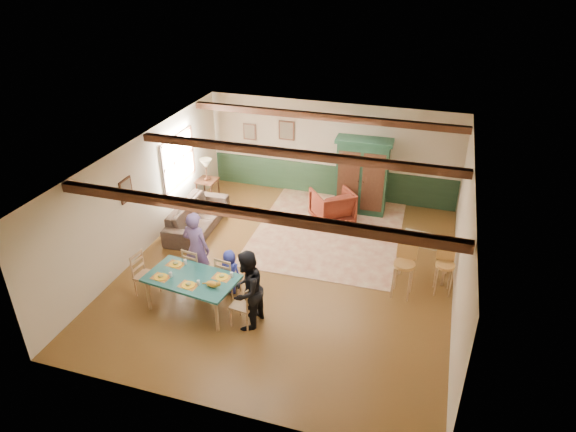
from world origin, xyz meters
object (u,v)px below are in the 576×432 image
(dining_table, at_px, (193,293))
(end_table, at_px, (208,190))
(person_woman, at_px, (247,290))
(table_lamp, at_px, (206,170))
(person_child, at_px, (230,272))
(dining_chair_far_left, at_px, (196,266))
(bar_stool_right, at_px, (444,271))
(bar_stool_left, at_px, (404,270))
(person_man, at_px, (196,249))
(dining_chair_end_right, at_px, (243,304))
(sofa, at_px, (197,216))
(armchair, at_px, (332,206))
(dining_chair_end_left, at_px, (146,275))
(cat, at_px, (212,283))
(armoire, at_px, (362,176))
(counter_table, at_px, (425,257))
(dining_chair_far_right, at_px, (228,275))

(dining_table, relative_size, end_table, 2.67)
(person_woman, distance_m, table_lamp, 5.43)
(dining_table, relative_size, person_child, 1.79)
(end_table, bearing_deg, dining_chair_far_left, -68.50)
(end_table, bearing_deg, bar_stool_right, -20.67)
(dining_table, distance_m, bar_stool_left, 4.23)
(person_child, height_order, bar_stool_left, bar_stool_left)
(person_man, bearing_deg, bar_stool_left, -161.72)
(dining_chair_end_right, distance_m, sofa, 3.94)
(person_man, distance_m, person_woman, 1.79)
(armchair, height_order, bar_stool_left, bar_stool_left)
(dining_chair_far_left, distance_m, table_lamp, 3.96)
(dining_chair_end_left, xyz_separation_m, end_table, (-0.63, 4.26, -0.13))
(dining_chair_end_right, relative_size, cat, 2.64)
(bar_stool_right, bearing_deg, dining_chair_far_left, -171.78)
(dining_chair_end_right, distance_m, armoire, 5.40)
(dining_chair_far_left, relative_size, cat, 2.64)
(dining_chair_end_left, relative_size, dining_chair_end_right, 1.00)
(person_child, bearing_deg, dining_chair_end_left, 27.30)
(dining_table, relative_size, bar_stool_left, 1.44)
(person_man, bearing_deg, cat, 136.55)
(sofa, bearing_deg, dining_table, -158.22)
(cat, xyz_separation_m, end_table, (-2.26, 4.57, -0.49))
(dining_table, height_order, dining_chair_end_right, dining_chair_end_right)
(table_lamp, bearing_deg, armchair, -1.54)
(dining_table, bearing_deg, table_lamp, 111.56)
(person_child, distance_m, armoire, 4.79)
(person_man, bearing_deg, armchair, -113.91)
(person_child, bearing_deg, bar_stool_left, -157.73)
(armoire, bearing_deg, dining_table, -117.03)
(counter_table, bearing_deg, armchair, 144.16)
(dining_chair_far_right, distance_m, armoire, 4.86)
(dining_chair_far_right, xyz_separation_m, bar_stool_right, (4.20, 1.33, 0.08))
(end_table, distance_m, table_lamp, 0.63)
(cat, distance_m, bar_stool_left, 3.83)
(dining_chair_far_left, relative_size, person_child, 0.95)
(person_child, xyz_separation_m, bar_stool_left, (3.40, 0.92, 0.12))
(dining_chair_end_right, height_order, cat, dining_chair_end_right)
(sofa, bearing_deg, armchair, -69.49)
(dining_table, distance_m, counter_table, 4.96)
(sofa, relative_size, counter_table, 2.15)
(dining_chair_end_left, bearing_deg, bar_stool_right, -65.15)
(dining_chair_end_right, distance_m, end_table, 5.37)
(dining_chair_far_right, xyz_separation_m, bar_stool_left, (3.41, 0.99, 0.15))
(bar_stool_left, bearing_deg, dining_chair_far_left, -163.19)
(person_man, height_order, sofa, person_man)
(dining_chair_far_left, xyz_separation_m, sofa, (-1.05, 2.19, -0.13))
(person_child, bearing_deg, dining_chair_far_left, 5.71)
(armchair, bearing_deg, person_man, 21.14)
(dining_chair_far_right, distance_m, person_child, 0.08)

